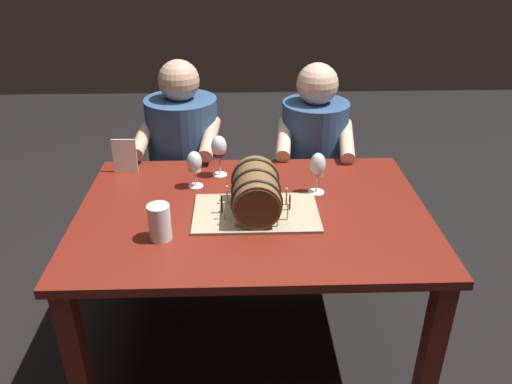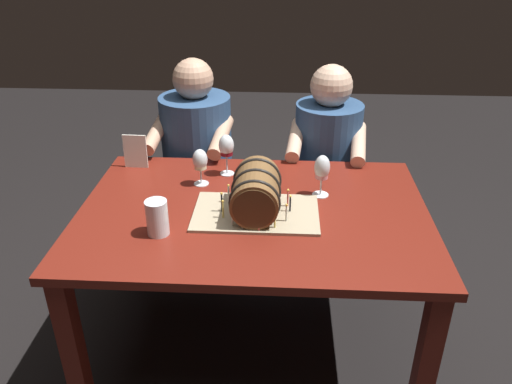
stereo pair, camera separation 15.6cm
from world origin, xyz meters
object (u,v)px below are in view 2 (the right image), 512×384
object	(u,v)px
barrel_cake	(256,195)
beer_pint	(157,219)
dining_table	(253,230)
wine_glass_rose	(322,169)
menu_card	(135,151)
person_seated_left	(198,170)
wine_glass_white	(200,161)
person_seated_right	(325,177)
wine_glass_red	(226,147)

from	to	relation	value
barrel_cake	beer_pint	world-z (taller)	barrel_cake
beer_pint	barrel_cake	bearing A→B (deg)	24.45
dining_table	barrel_cake	xyz separation A→B (m)	(0.01, -0.04, 0.19)
dining_table	beer_pint	size ratio (longest dim) A/B	10.32
wine_glass_rose	menu_card	size ratio (longest dim) A/B	1.15
dining_table	person_seated_left	bearing A→B (deg)	116.02
dining_table	barrel_cake	distance (m)	0.19
wine_glass_white	beer_pint	xyz separation A→B (m)	(-0.10, -0.41, -0.05)
menu_card	beer_pint	bearing A→B (deg)	-65.98
dining_table	person_seated_left	xyz separation A→B (m)	(-0.35, 0.71, -0.08)
wine_glass_white	person_seated_left	world-z (taller)	person_seated_left
dining_table	person_seated_right	distance (m)	0.79
dining_table	person_seated_left	distance (m)	0.79
wine_glass_white	wine_glass_red	size ratio (longest dim) A/B	0.86
person_seated_left	person_seated_right	distance (m)	0.69
barrel_cake	wine_glass_rose	bearing A→B (deg)	33.53
wine_glass_rose	barrel_cake	bearing A→B (deg)	-146.47
wine_glass_white	wine_glass_red	world-z (taller)	wine_glass_red
wine_glass_rose	person_seated_left	world-z (taller)	person_seated_left
barrel_cake	wine_glass_white	distance (m)	0.36
wine_glass_rose	beer_pint	size ratio (longest dim) A/B	1.35
wine_glass_red	person_seated_left	world-z (taller)	person_seated_left
barrel_cake	person_seated_right	xyz separation A→B (m)	(0.33, 0.74, -0.28)
beer_pint	person_seated_left	xyz separation A→B (m)	(-0.00, 0.91, -0.23)
person_seated_left	wine_glass_red	bearing A→B (deg)	-61.99
wine_glass_red	menu_card	world-z (taller)	wine_glass_red
beer_pint	menu_card	xyz separation A→B (m)	(-0.23, 0.57, 0.02)
wine_glass_rose	person_seated_right	size ratio (longest dim) A/B	0.16
wine_glass_red	menu_card	bearing A→B (deg)	173.30
wine_glass_rose	menu_card	world-z (taller)	wine_glass_rose
barrel_cake	menu_card	world-z (taller)	barrel_cake
wine_glass_white	person_seated_left	bearing A→B (deg)	101.63
dining_table	wine_glass_red	size ratio (longest dim) A/B	7.33
wine_glass_red	person_seated_left	distance (m)	0.53
dining_table	menu_card	world-z (taller)	menu_card
menu_card	person_seated_right	distance (m)	1.02
wine_glass_red	person_seated_right	world-z (taller)	person_seated_right
menu_card	dining_table	bearing A→B (deg)	-31.33
wine_glass_rose	person_seated_left	distance (m)	0.89
beer_pint	person_seated_left	size ratio (longest dim) A/B	0.12
person_seated_left	menu_card	bearing A→B (deg)	-124.62
dining_table	barrel_cake	world-z (taller)	barrel_cake
wine_glass_red	wine_glass_rose	bearing A→B (deg)	-23.73
person_seated_right	person_seated_left	bearing A→B (deg)	179.98
wine_glass_rose	menu_card	xyz separation A→B (m)	(-0.85, 0.24, -0.04)
barrel_cake	wine_glass_white	xyz separation A→B (m)	(-0.26, 0.25, 0.02)
barrel_cake	person_seated_left	size ratio (longest dim) A/B	0.43
wine_glass_white	person_seated_right	bearing A→B (deg)	39.97
wine_glass_white	person_seated_right	world-z (taller)	person_seated_right
wine_glass_red	person_seated_left	xyz separation A→B (m)	(-0.20, 0.39, -0.30)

